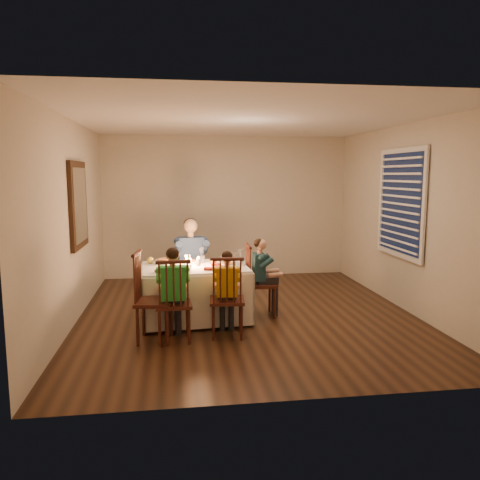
{
  "coord_description": "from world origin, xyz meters",
  "views": [
    {
      "loc": [
        -0.95,
        -6.14,
        1.9
      ],
      "look_at": [
        -0.07,
        0.15,
        1.01
      ],
      "focal_mm": 35.0,
      "sensor_mm": 36.0,
      "label": 1
    }
  ],
  "objects": [
    {
      "name": "wall_right",
      "position": [
        2.25,
        0.0,
        1.3
      ],
      "size": [
        0.02,
        5.0,
        2.6
      ],
      "primitive_type": "cube",
      "color": "beige",
      "rests_on": "ground"
    },
    {
      "name": "child_teal",
      "position": [
        0.18,
        -0.07,
        0.0
      ],
      "size": [
        0.32,
        0.35,
        1.05
      ],
      "primitive_type": null,
      "rotation": [
        0.0,
        0.0,
        1.56
      ],
      "color": "#1A3A43",
      "rests_on": "ground"
    },
    {
      "name": "wall_mirror",
      "position": [
        -2.22,
        0.3,
        1.5
      ],
      "size": [
        0.06,
        0.95,
        1.15
      ],
      "color": "black",
      "rests_on": "wall_left"
    },
    {
      "name": "setting_teal",
      "position": [
        -0.26,
        -0.13,
        0.73
      ],
      "size": [
        0.28,
        0.28,
        0.02
      ],
      "primitive_type": "cylinder",
      "rotation": [
        0.0,
        0.0,
        0.07
      ],
      "color": "white",
      "rests_on": "dining_table"
    },
    {
      "name": "setting_yellow",
      "position": [
        -0.37,
        -0.38,
        0.73
      ],
      "size": [
        0.28,
        0.28,
        0.02
      ],
      "primitive_type": "cylinder",
      "rotation": [
        0.0,
        0.0,
        0.07
      ],
      "color": "white",
      "rests_on": "dining_table"
    },
    {
      "name": "child_green",
      "position": [
        -0.99,
        -0.91,
        0.0
      ],
      "size": [
        0.38,
        0.35,
        1.09
      ],
      "primitive_type": null,
      "rotation": [
        0.0,
        0.0,
        3.18
      ],
      "color": "green",
      "rests_on": "ground"
    },
    {
      "name": "adult",
      "position": [
        -0.73,
        0.58,
        0.0
      ],
      "size": [
        0.52,
        0.48,
        1.28
      ],
      "primitive_type": null,
      "rotation": [
        0.0,
        0.0,
        0.11
      ],
      "color": "navy",
      "rests_on": "ground"
    },
    {
      "name": "wall_left",
      "position": [
        -2.25,
        0.0,
        1.3
      ],
      "size": [
        0.02,
        5.0,
        2.6
      ],
      "primitive_type": "cube",
      "color": "beige",
      "rests_on": "ground"
    },
    {
      "name": "ceiling",
      "position": [
        0.0,
        0.0,
        2.6
      ],
      "size": [
        5.0,
        5.0,
        0.0
      ],
      "primitive_type": "plane",
      "color": "white",
      "rests_on": "wall_back"
    },
    {
      "name": "child_yellow",
      "position": [
        -0.36,
        -0.82,
        0.0
      ],
      "size": [
        0.36,
        0.33,
        1.03
      ],
      "primitive_type": null,
      "rotation": [
        0.0,
        0.0,
        3.05
      ],
      "color": "gold",
      "rests_on": "ground"
    },
    {
      "name": "chair_end",
      "position": [
        0.18,
        -0.07,
        0.0
      ],
      "size": [
        0.39,
        0.41,
        0.98
      ],
      "primitive_type": null,
      "rotation": [
        0.0,
        0.0,
        1.56
      ],
      "color": "#33110E",
      "rests_on": "ground"
    },
    {
      "name": "serving_bowl",
      "position": [
        -1.1,
        0.07,
        0.75
      ],
      "size": [
        0.27,
        0.27,
        0.06
      ],
      "primitive_type": "imported",
      "rotation": [
        0.0,
        0.0,
        -0.13
      ],
      "color": "white",
      "rests_on": "dining_table"
    },
    {
      "name": "chair_extra",
      "position": [
        -1.2,
        -0.87,
        0.0
      ],
      "size": [
        0.46,
        0.48,
        1.05
      ],
      "primitive_type": null,
      "rotation": [
        0.0,
        0.0,
        1.45
      ],
      "color": "#33110E",
      "rests_on": "ground"
    },
    {
      "name": "chair_near_left",
      "position": [
        -0.99,
        -0.91,
        0.0
      ],
      "size": [
        0.42,
        0.4,
        0.98
      ],
      "primitive_type": null,
      "rotation": [
        0.0,
        0.0,
        3.18
      ],
      "color": "#33110E",
      "rests_on": "ground"
    },
    {
      "name": "ground",
      "position": [
        0.0,
        0.0,
        0.0
      ],
      "size": [
        5.0,
        5.0,
        0.0
      ],
      "primitive_type": "plane",
      "color": "black",
      "rests_on": "ground"
    },
    {
      "name": "chair_near_right",
      "position": [
        -0.36,
        -0.82,
        0.0
      ],
      "size": [
        0.43,
        0.42,
        0.98
      ],
      "primitive_type": null,
      "rotation": [
        0.0,
        0.0,
        3.05
      ],
      "color": "#33110E",
      "rests_on": "ground"
    },
    {
      "name": "dining_table",
      "position": [
        -0.71,
        -0.13,
        0.51
      ],
      "size": [
        1.44,
        1.09,
        0.69
      ],
      "rotation": [
        0.0,
        0.0,
        0.07
      ],
      "color": "white",
      "rests_on": "ground"
    },
    {
      "name": "squash",
      "position": [
        -1.29,
        0.12,
        0.76
      ],
      "size": [
        0.09,
        0.09,
        0.09
      ],
      "primitive_type": "sphere",
      "color": "yellow",
      "rests_on": "dining_table"
    },
    {
      "name": "chair_adult",
      "position": [
        -0.73,
        0.58,
        0.0
      ],
      "size": [
        0.44,
        0.42,
        0.98
      ],
      "primitive_type": null,
      "rotation": [
        0.0,
        0.0,
        0.11
      ],
      "color": "#33110E",
      "rests_on": "ground"
    },
    {
      "name": "candle_left",
      "position": [
        -0.78,
        -0.13,
        0.77
      ],
      "size": [
        0.06,
        0.06,
        0.1
      ],
      "primitive_type": "cylinder",
      "color": "white",
      "rests_on": "dining_table"
    },
    {
      "name": "wall_back",
      "position": [
        0.0,
        2.5,
        1.3
      ],
      "size": [
        4.5,
        0.02,
        2.6
      ],
      "primitive_type": "cube",
      "color": "beige",
      "rests_on": "ground"
    },
    {
      "name": "setting_adult",
      "position": [
        -0.77,
        0.13,
        0.73
      ],
      "size": [
        0.28,
        0.28,
        0.02
      ],
      "primitive_type": "cylinder",
      "rotation": [
        0.0,
        0.0,
        0.07
      ],
      "color": "white",
      "rests_on": "dining_table"
    },
    {
      "name": "window_blinds",
      "position": [
        2.21,
        0.1,
        1.5
      ],
      "size": [
        0.07,
        1.34,
        1.54
      ],
      "color": "black",
      "rests_on": "wall_right"
    },
    {
      "name": "setting_green",
      "position": [
        -0.97,
        -0.46,
        0.73
      ],
      "size": [
        0.28,
        0.28,
        0.02
      ],
      "primitive_type": "cylinder",
      "rotation": [
        0.0,
        0.0,
        0.07
      ],
      "color": "white",
      "rests_on": "dining_table"
    },
    {
      "name": "orange_fruit",
      "position": [
        -0.46,
        -0.06,
        0.76
      ],
      "size": [
        0.08,
        0.08,
        0.08
      ],
      "primitive_type": "sphere",
      "color": "orange",
      "rests_on": "dining_table"
    },
    {
      "name": "candle_right",
      "position": [
        -0.66,
        -0.12,
        0.77
      ],
      "size": [
        0.06,
        0.06,
        0.1
      ],
      "primitive_type": "cylinder",
      "color": "white",
      "rests_on": "dining_table"
    }
  ]
}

